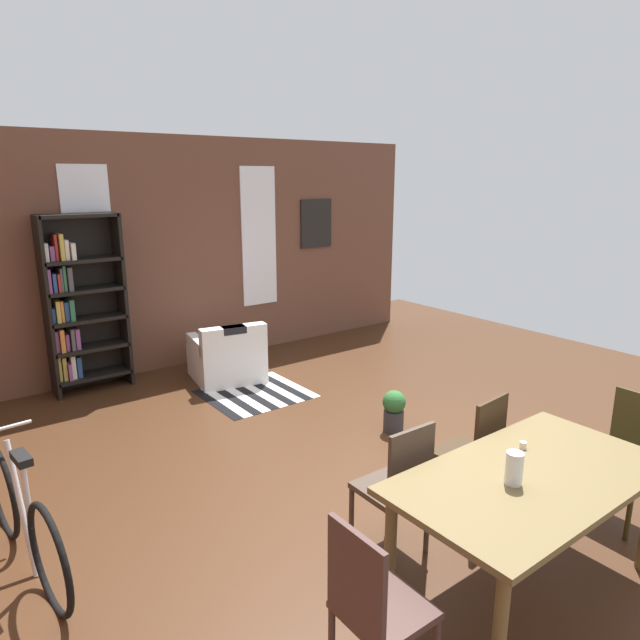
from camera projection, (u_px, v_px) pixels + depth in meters
name	position (u px, v px, depth m)	size (l,w,h in m)	color
ground_plane	(396.00, 488.00, 4.61)	(10.40, 10.40, 0.00)	#452816
back_wall_brick	(181.00, 253.00, 7.38)	(7.57, 0.12, 2.98)	brown
window_pane_0	(90.00, 249.00, 6.61)	(0.55, 0.02, 1.93)	white
window_pane_1	(259.00, 237.00, 7.96)	(0.55, 0.02, 1.93)	white
dining_table	(530.00, 487.00, 3.33)	(1.75, 0.94, 0.77)	brown
vase_on_table	(514.00, 468.00, 3.18)	(0.10, 0.10, 0.19)	silver
tealight_candle_0	(523.00, 445.00, 3.61)	(0.04, 0.04, 0.05)	silver
dining_chair_head_left	(373.00, 605.00, 2.65)	(0.40, 0.40, 0.95)	#4E3430
dining_chair_far_right	(475.00, 450.00, 4.15)	(0.44, 0.44, 0.95)	#362616
dining_chair_head_right	(627.00, 453.00, 4.10)	(0.41, 0.41, 0.95)	#373015
dining_chair_far_left	(398.00, 485.00, 3.69)	(0.41, 0.41, 0.95)	#44352B
bookshelf_tall	(79.00, 305.00, 6.47)	(0.87, 0.33, 2.07)	black
armchair_white	(228.00, 358.00, 7.01)	(0.93, 0.93, 0.75)	white
bicycle_second	(23.00, 520.00, 3.60)	(0.44, 1.67, 0.89)	black
potted_plant_by_shelf	(394.00, 410.00, 5.58)	(0.23, 0.23, 0.42)	#333338
striped_rug	(255.00, 393.00, 6.59)	(1.13, 1.05, 0.01)	black
framed_picture	(316.00, 223.00, 8.51)	(0.56, 0.03, 0.72)	black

